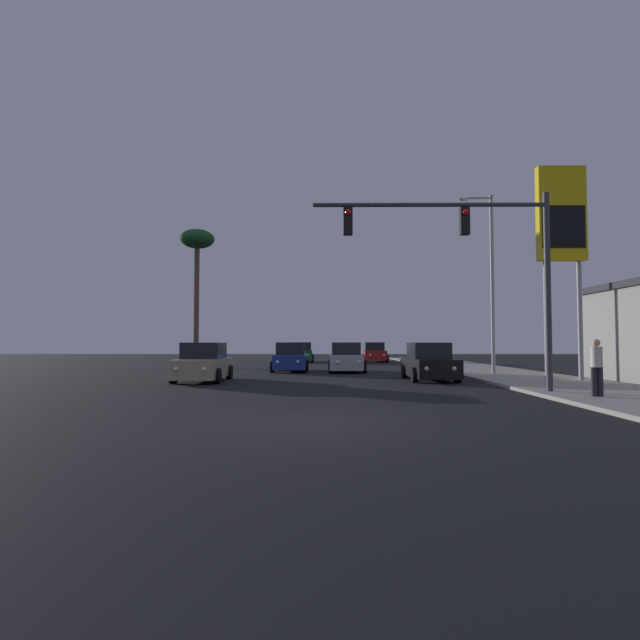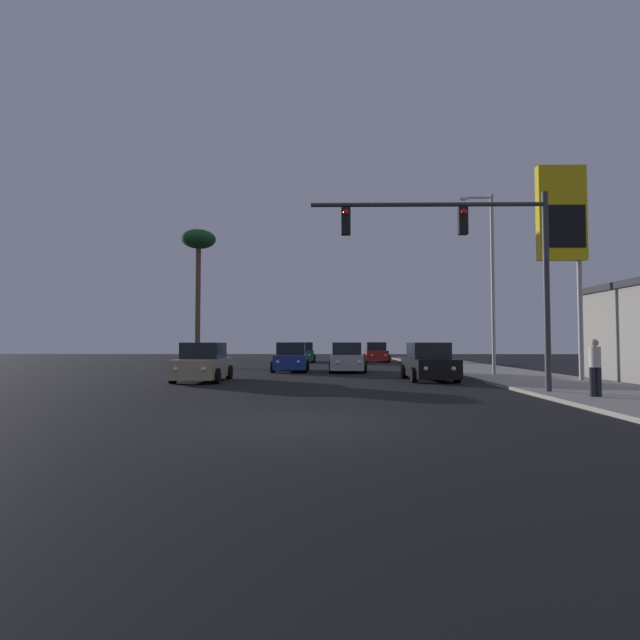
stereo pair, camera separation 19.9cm
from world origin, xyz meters
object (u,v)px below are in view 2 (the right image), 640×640
object	(u,v)px
pedestrian_on_sidewalk	(595,365)
car_green	(303,353)
car_blue	(291,358)
car_tan	(203,364)
gas_station_sign	(562,225)
palm_tree_mid	(198,247)
car_red	(376,353)
street_lamp	(490,274)
car_black	(429,363)
traffic_light_mast	(477,249)
car_silver	(347,358)

from	to	relation	value
pedestrian_on_sidewalk	car_green	bearing A→B (deg)	109.39
car_blue	car_tan	bearing A→B (deg)	64.00
car_blue	gas_station_sign	world-z (taller)	gas_station_sign
car_blue	palm_tree_mid	distance (m)	11.67
car_red	car_tan	bearing A→B (deg)	67.38
car_green	street_lamp	xyz separation A→B (m)	(10.21, -17.84, 4.36)
car_black	traffic_light_mast	world-z (taller)	traffic_light_mast
car_green	car_red	bearing A→B (deg)	179.89
car_blue	car_green	distance (m)	13.67
car_tan	gas_station_sign	distance (m)	16.39
car_tan	palm_tree_mid	xyz separation A→B (m)	(-3.63, 12.87, 7.58)
car_red	street_lamp	xyz separation A→B (m)	(3.96, -18.00, 4.36)
car_silver	car_red	bearing A→B (deg)	-99.95
car_red	car_blue	bearing A→B (deg)	67.28
car_silver	car_tan	bearing A→B (deg)	48.24
car_tan	pedestrian_on_sidewalk	xyz separation A→B (m)	(13.24, -7.06, 0.27)
car_green	palm_tree_mid	bearing A→B (deg)	47.69
traffic_light_mast	gas_station_sign	distance (m)	7.04
car_silver	car_tan	xyz separation A→B (m)	(-6.55, -6.81, 0.00)
car_blue	traffic_light_mast	world-z (taller)	traffic_light_mast
car_silver	street_lamp	xyz separation A→B (m)	(7.03, -3.64, 4.36)
car_silver	car_tan	distance (m)	9.45
car_silver	palm_tree_mid	size ratio (longest dim) A/B	0.45
traffic_light_mast	palm_tree_mid	bearing A→B (deg)	127.22
car_black	gas_station_sign	size ratio (longest dim) A/B	0.48
car_red	traffic_light_mast	xyz separation A→B (m)	(0.71, -26.67, 3.99)
palm_tree_mid	gas_station_sign	bearing A→B (deg)	-35.98
traffic_light_mast	palm_tree_mid	distance (m)	23.35
pedestrian_on_sidewalk	palm_tree_mid	bearing A→B (deg)	130.25
car_blue	car_red	xyz separation A→B (m)	(6.31, 13.83, 0.00)
car_tan	street_lamp	xyz separation A→B (m)	(13.57, 3.17, 4.36)
car_silver	car_red	size ratio (longest dim) A/B	1.00
car_blue	pedestrian_on_sidewalk	distance (m)	17.50
car_black	car_silver	bearing A→B (deg)	-62.45
pedestrian_on_sidewalk	palm_tree_mid	world-z (taller)	palm_tree_mid
car_green	palm_tree_mid	size ratio (longest dim) A/B	0.45
car_silver	traffic_light_mast	distance (m)	13.48
pedestrian_on_sidewalk	gas_station_sign	bearing A→B (deg)	71.81
car_tan	car_black	size ratio (longest dim) A/B	1.00
car_green	traffic_light_mast	world-z (taller)	traffic_light_mast
car_silver	palm_tree_mid	xyz separation A→B (m)	(-10.18, 6.06, 7.58)
traffic_light_mast	car_silver	bearing A→B (deg)	107.06
car_green	gas_station_sign	distance (m)	25.58
car_black	car_blue	bearing A→B (deg)	-46.61
car_green	street_lamp	size ratio (longest dim) A/B	0.48
car_black	car_red	size ratio (longest dim) A/B	1.00
car_blue	traffic_light_mast	xyz separation A→B (m)	(7.02, -12.84, 3.99)
car_green	car_black	bearing A→B (deg)	106.29
gas_station_sign	pedestrian_on_sidewalk	bearing A→B (deg)	-108.19
car_silver	car_black	bearing A→B (deg)	120.97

